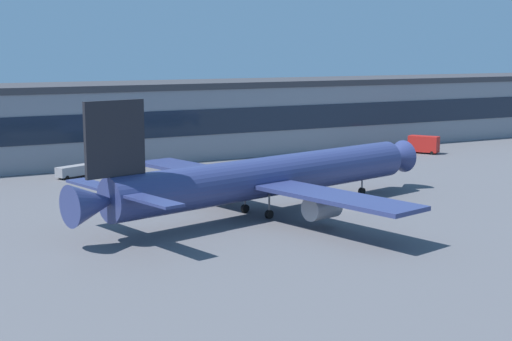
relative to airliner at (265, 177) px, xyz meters
The scene contains 7 objects.
ground_plane 12.07m from the airliner, ahead, with size 600.00×600.00×0.00m, color #56565B.
terminal_building 56.51m from the airliner, 78.75° to the left, with size 202.15×19.68×14.63m.
airliner is the anchor object (origin of this frame).
pushback_tractor 58.47m from the airliner, 40.71° to the left, with size 5.18×5.28×1.75m.
stair_truck 65.55m from the airliner, 31.57° to the left, with size 5.15×6.38×3.55m.
baggage_tug 45.44m from the airliner, 44.57° to the left, with size 4.02×2.95×1.85m.
belt_loader 41.94m from the airliner, 110.33° to the left, with size 6.67×4.36×1.95m.
Camera 1 is at (-56.41, -81.05, 20.95)m, focal length 52.43 mm.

